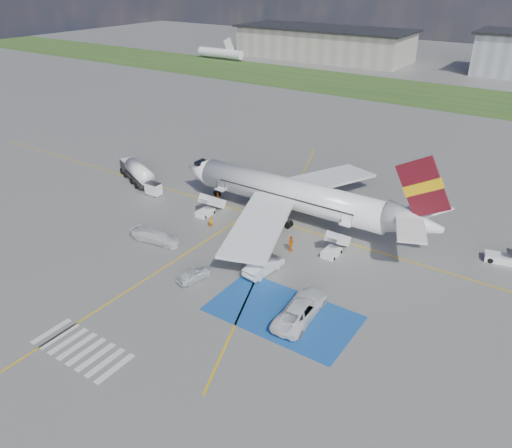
{
  "coord_description": "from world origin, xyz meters",
  "views": [
    {
      "loc": [
        29.32,
        -37.08,
        29.39
      ],
      "look_at": [
        1.31,
        4.31,
        3.5
      ],
      "focal_mm": 35.0,
      "sensor_mm": 36.0,
      "label": 1
    }
  ],
  "objects_px": {
    "gpu_cart": "(153,190)",
    "belt_loader": "(509,260)",
    "fuel_tanker": "(137,173)",
    "car_silver_b": "(264,265)",
    "airliner": "(300,196)",
    "car_silver_a": "(194,274)",
    "van_white_a": "(301,307)",
    "van_white_b": "(156,235)"
  },
  "relations": [
    {
      "from": "airliner",
      "to": "van_white_a",
      "type": "bearing_deg",
      "value": -59.84
    },
    {
      "from": "belt_loader",
      "to": "van_white_a",
      "type": "relative_size",
      "value": 0.9
    },
    {
      "from": "airliner",
      "to": "gpu_cart",
      "type": "height_order",
      "value": "airliner"
    },
    {
      "from": "gpu_cart",
      "to": "car_silver_b",
      "type": "bearing_deg",
      "value": -18.17
    },
    {
      "from": "car_silver_a",
      "to": "van_white_a",
      "type": "relative_size",
      "value": 0.65
    },
    {
      "from": "airliner",
      "to": "car_silver_a",
      "type": "relative_size",
      "value": 9.24
    },
    {
      "from": "airliner",
      "to": "car_silver_b",
      "type": "xyz_separation_m",
      "value": [
        3.06,
        -13.0,
        -2.53
      ]
    },
    {
      "from": "airliner",
      "to": "van_white_b",
      "type": "xyz_separation_m",
      "value": [
        -11.25,
        -14.63,
        -2.43
      ]
    },
    {
      "from": "car_silver_a",
      "to": "car_silver_b",
      "type": "distance_m",
      "value": 7.49
    },
    {
      "from": "car_silver_b",
      "to": "car_silver_a",
      "type": "bearing_deg",
      "value": 51.42
    },
    {
      "from": "airliner",
      "to": "car_silver_a",
      "type": "distance_m",
      "value": 18.65
    },
    {
      "from": "airliner",
      "to": "van_white_a",
      "type": "distance_m",
      "value": 20.31
    },
    {
      "from": "fuel_tanker",
      "to": "van_white_b",
      "type": "distance_m",
      "value": 20.0
    },
    {
      "from": "belt_loader",
      "to": "car_silver_a",
      "type": "xyz_separation_m",
      "value": [
        -26.79,
        -22.17,
        0.28
      ]
    },
    {
      "from": "car_silver_a",
      "to": "van_white_b",
      "type": "distance_m",
      "value": 9.76
    },
    {
      "from": "fuel_tanker",
      "to": "car_silver_b",
      "type": "xyz_separation_m",
      "value": [
        30.13,
        -10.6,
        -0.46
      ]
    },
    {
      "from": "gpu_cart",
      "to": "car_silver_a",
      "type": "xyz_separation_m",
      "value": [
        19.11,
        -13.53,
        -0.16
      ]
    },
    {
      "from": "belt_loader",
      "to": "car_silver_b",
      "type": "height_order",
      "value": "car_silver_b"
    },
    {
      "from": "fuel_tanker",
      "to": "van_white_a",
      "type": "distance_m",
      "value": 40.14
    },
    {
      "from": "car_silver_b",
      "to": "van_white_b",
      "type": "relative_size",
      "value": 1.05
    },
    {
      "from": "van_white_a",
      "to": "airliner",
      "type": "bearing_deg",
      "value": -64.46
    },
    {
      "from": "car_silver_a",
      "to": "car_silver_b",
      "type": "bearing_deg",
      "value": -121.85
    },
    {
      "from": "gpu_cart",
      "to": "van_white_b",
      "type": "xyz_separation_m",
      "value": [
        10.08,
        -9.84,
        0.12
      ]
    },
    {
      "from": "belt_loader",
      "to": "van_white_a",
      "type": "xyz_separation_m",
      "value": [
        -14.43,
        -21.3,
        0.75
      ]
    },
    {
      "from": "belt_loader",
      "to": "van_white_b",
      "type": "bearing_deg",
      "value": -165.52
    },
    {
      "from": "fuel_tanker",
      "to": "car_silver_a",
      "type": "distance_m",
      "value": 29.52
    },
    {
      "from": "airliner",
      "to": "gpu_cart",
      "type": "distance_m",
      "value": 22.0
    },
    {
      "from": "car_silver_b",
      "to": "airliner",
      "type": "bearing_deg",
      "value": -70.52
    },
    {
      "from": "airliner",
      "to": "car_silver_b",
      "type": "distance_m",
      "value": 13.59
    },
    {
      "from": "airliner",
      "to": "gpu_cart",
      "type": "bearing_deg",
      "value": -167.36
    },
    {
      "from": "gpu_cart",
      "to": "van_white_a",
      "type": "distance_m",
      "value": 33.92
    },
    {
      "from": "van_white_a",
      "to": "van_white_b",
      "type": "xyz_separation_m",
      "value": [
        -21.39,
        2.83,
        -0.18
      ]
    },
    {
      "from": "van_white_a",
      "to": "van_white_b",
      "type": "height_order",
      "value": "van_white_a"
    },
    {
      "from": "gpu_cart",
      "to": "belt_loader",
      "type": "height_order",
      "value": "gpu_cart"
    },
    {
      "from": "belt_loader",
      "to": "car_silver_a",
      "type": "relative_size",
      "value": 1.37
    },
    {
      "from": "car_silver_b",
      "to": "van_white_b",
      "type": "bearing_deg",
      "value": 12.72
    },
    {
      "from": "airliner",
      "to": "car_silver_a",
      "type": "bearing_deg",
      "value": -96.9
    },
    {
      "from": "car_silver_a",
      "to": "belt_loader",
      "type": "bearing_deg",
      "value": -127.44
    },
    {
      "from": "gpu_cart",
      "to": "airliner",
      "type": "bearing_deg",
      "value": 13.09
    },
    {
      "from": "airliner",
      "to": "van_white_b",
      "type": "distance_m",
      "value": 18.61
    },
    {
      "from": "gpu_cart",
      "to": "belt_loader",
      "type": "bearing_deg",
      "value": 11.1
    },
    {
      "from": "belt_loader",
      "to": "car_silver_b",
      "type": "xyz_separation_m",
      "value": [
        -21.51,
        -16.85,
        0.46
      ]
    }
  ]
}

